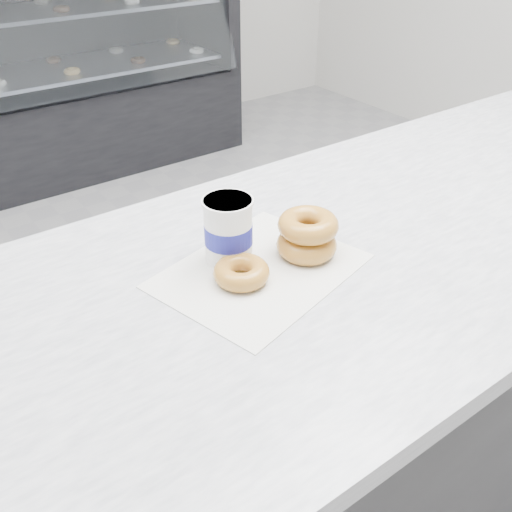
{
  "coord_description": "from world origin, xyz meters",
  "views": [
    {
      "loc": [
        -0.86,
        -1.24,
        1.46
      ],
      "look_at": [
        -0.36,
        -0.56,
        0.92
      ],
      "focal_mm": 40.0,
      "sensor_mm": 36.0,
      "label": 1
    }
  ],
  "objects": [
    {
      "name": "donut_stack",
      "position": [
        -0.27,
        -0.58,
        0.94
      ],
      "size": [
        0.11,
        0.11,
        0.08
      ],
      "color": "gold",
      "rests_on": "wax_paper"
    },
    {
      "name": "coffee_cup",
      "position": [
        -0.39,
        -0.51,
        0.96
      ],
      "size": [
        0.09,
        0.09,
        0.12
      ],
      "rotation": [
        0.0,
        0.0,
        0.07
      ],
      "color": "white",
      "rests_on": "counter"
    },
    {
      "name": "wax_paper",
      "position": [
        -0.37,
        -0.58,
        0.9
      ],
      "size": [
        0.39,
        0.34,
        0.0
      ],
      "primitive_type": "cube",
      "rotation": [
        0.0,
        0.0,
        0.25
      ],
      "color": "silver",
      "rests_on": "counter"
    },
    {
      "name": "donut_single",
      "position": [
        -0.41,
        -0.58,
        0.92
      ],
      "size": [
        0.12,
        0.12,
        0.03
      ],
      "primitive_type": "torus",
      "rotation": [
        0.0,
        0.0,
        0.37
      ],
      "color": "gold",
      "rests_on": "wax_paper"
    },
    {
      "name": "counter",
      "position": [
        0.0,
        -0.6,
        0.45
      ],
      "size": [
        3.06,
        0.76,
        0.9
      ],
      "color": "#333335",
      "rests_on": "ground"
    },
    {
      "name": "ground",
      "position": [
        0.0,
        0.0,
        0.0
      ],
      "size": [
        5.0,
        5.0,
        0.0
      ],
      "primitive_type": "plane",
      "color": "gray",
      "rests_on": "ground"
    },
    {
      "name": "display_case",
      "position": [
        0.0,
        2.12,
        0.49
      ],
      "size": [
        2.4,
        0.74,
        1.25
      ],
      "color": "black",
      "rests_on": "ground"
    }
  ]
}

